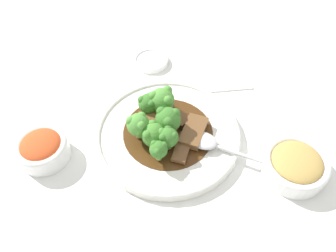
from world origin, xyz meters
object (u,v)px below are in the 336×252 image
(beef_strip_2, at_px, (176,116))
(broccoli_floret_4, at_px, (168,137))
(side_bowl_kimchi, at_px, (42,148))
(beef_strip_1, at_px, (154,120))
(broccoli_floret_6, at_px, (162,100))
(beef_strip_0, at_px, (194,131))
(broccoli_floret_3, at_px, (138,124))
(beef_strip_3, at_px, (183,148))
(broccoli_floret_5, at_px, (168,120))
(broccoli_floret_0, at_px, (149,103))
(broccoli_floret_1, at_px, (154,134))
(sauce_dish, at_px, (151,61))
(main_plate, at_px, (168,134))
(broccoli_floret_2, at_px, (159,149))
(side_bowl_appetizer, at_px, (295,165))
(serving_spoon, at_px, (215,145))

(beef_strip_2, bearing_deg, broccoli_floret_4, 76.20)
(broccoli_floret_4, relative_size, side_bowl_kimchi, 0.52)
(beef_strip_1, height_order, broccoli_floret_6, broccoli_floret_6)
(beef_strip_1, bearing_deg, broccoli_floret_6, -117.26)
(beef_strip_0, height_order, broccoli_floret_3, broccoli_floret_3)
(beef_strip_3, height_order, broccoli_floret_5, broccoli_floret_5)
(broccoli_floret_0, xyz_separation_m, broccoli_floret_1, (-0.01, 0.08, 0.00))
(broccoli_floret_6, height_order, sauce_dish, broccoli_floret_6)
(beef_strip_0, distance_m, broccoli_floret_4, 0.06)
(broccoli_floret_0, distance_m, broccoli_floret_3, 0.06)
(main_plate, distance_m, broccoli_floret_4, 0.06)
(beef_strip_0, xyz_separation_m, broccoli_floret_2, (0.07, 0.06, 0.02))
(broccoli_floret_0, bearing_deg, side_bowl_kimchi, 25.16)
(broccoli_floret_0, relative_size, broccoli_floret_5, 0.79)
(broccoli_floret_1, distance_m, broccoli_floret_2, 0.04)
(broccoli_floret_2, height_order, broccoli_floret_6, broccoli_floret_6)
(beef_strip_1, height_order, broccoli_floret_5, broccoli_floret_5)
(beef_strip_1, bearing_deg, beef_strip_2, -165.71)
(main_plate, bearing_deg, broccoli_floret_0, -52.87)
(broccoli_floret_2, distance_m, side_bowl_kimchi, 0.22)
(beef_strip_0, height_order, side_bowl_appetizer, side_bowl_appetizer)
(beef_strip_0, relative_size, broccoli_floret_2, 1.87)
(broccoli_floret_0, xyz_separation_m, sauce_dish, (-0.00, -0.17, -0.04))
(broccoli_floret_4, distance_m, sauce_dish, 0.27)
(broccoli_floret_6, bearing_deg, broccoli_floret_1, 79.41)
(broccoli_floret_0, xyz_separation_m, broccoli_floret_3, (0.02, 0.06, 0.01))
(beef_strip_0, xyz_separation_m, side_bowl_appetizer, (-0.18, 0.08, -0.00))
(broccoli_floret_1, relative_size, side_bowl_appetizer, 0.41)
(broccoli_floret_2, bearing_deg, side_bowl_kimchi, -5.77)
(beef_strip_2, distance_m, sauce_dish, 0.20)
(broccoli_floret_3, relative_size, broccoli_floret_5, 0.96)
(beef_strip_2, xyz_separation_m, broccoli_floret_1, (0.04, 0.06, 0.02))
(broccoli_floret_5, bearing_deg, broccoli_floret_2, 74.72)
(broccoli_floret_1, bearing_deg, broccoli_floret_4, 157.10)
(broccoli_floret_5, bearing_deg, side_bowl_kimchi, 10.10)
(broccoli_floret_4, height_order, side_bowl_kimchi, broccoli_floret_4)
(main_plate, bearing_deg, sauce_dish, -80.73)
(beef_strip_1, relative_size, broccoli_floret_3, 1.22)
(beef_strip_0, bearing_deg, serving_spoon, 140.31)
(main_plate, distance_m, broccoli_floret_3, 0.07)
(broccoli_floret_6, bearing_deg, broccoli_floret_4, 96.16)
(broccoli_floret_0, xyz_separation_m, broccoli_floret_4, (-0.04, 0.09, 0.01))
(broccoli_floret_2, height_order, sauce_dish, broccoli_floret_2)
(broccoli_floret_0, xyz_separation_m, broccoli_floret_6, (-0.03, -0.00, 0.01))
(beef_strip_2, distance_m, broccoli_floret_0, 0.06)
(side_bowl_appetizer, bearing_deg, broccoli_floret_1, -12.41)
(beef_strip_1, distance_m, broccoli_floret_6, 0.04)
(beef_strip_0, relative_size, side_bowl_kimchi, 0.87)
(side_bowl_kimchi, bearing_deg, serving_spoon, -179.63)
(main_plate, bearing_deg, broccoli_floret_5, 33.46)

